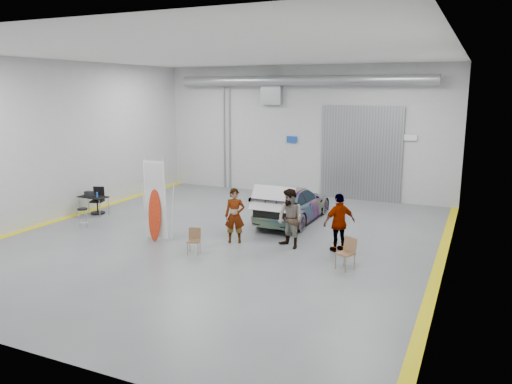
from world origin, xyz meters
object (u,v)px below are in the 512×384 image
at_px(sedan_car, 293,204).
at_px(surfboard_display, 155,207).
at_px(office_chair, 98,202).
at_px(person_c, 339,223).
at_px(work_table, 92,196).
at_px(folding_chair_far, 345,260).
at_px(person_a, 235,216).
at_px(folding_chair_near, 194,246).
at_px(shop_stool, 83,218).
at_px(person_b, 290,219).

relative_size(sedan_car, surfboard_display, 1.61).
relative_size(surfboard_display, office_chair, 2.68).
distance_m(person_c, work_table, 10.19).
relative_size(surfboard_display, folding_chair_far, 3.16).
bearing_deg(work_table, person_a, -7.97).
relative_size(person_a, surfboard_display, 0.64).
distance_m(folding_chair_near, work_table, 6.74).
bearing_deg(folding_chair_far, sedan_car, 152.69).
bearing_deg(office_chair, surfboard_display, -44.52).
bearing_deg(folding_chair_near, sedan_car, 55.10).
bearing_deg(shop_stool, surfboard_display, -3.24).
bearing_deg(surfboard_display, office_chair, 150.50).
height_order(person_a, person_c, person_c).
relative_size(person_a, work_table, 1.50).
height_order(sedan_car, folding_chair_far, sedan_car).
relative_size(person_b, shop_stool, 2.58).
height_order(shop_stool, office_chair, office_chair).
bearing_deg(office_chair, person_b, -24.61).
xyz_separation_m(shop_stool, office_chair, (-0.99, 1.93, 0.10)).
height_order(person_b, surfboard_display, surfboard_display).
xyz_separation_m(person_b, work_table, (-8.67, 0.73, -0.20)).
height_order(person_a, shop_stool, person_a).
height_order(sedan_car, folding_chair_near, sedan_car).
xyz_separation_m(person_a, shop_stool, (-5.76, -0.74, -0.54)).
bearing_deg(person_c, folding_chair_near, -17.28).
distance_m(person_a, folding_chair_near, 1.79).
distance_m(sedan_car, folding_chair_near, 5.09).
bearing_deg(surfboard_display, sedan_car, 49.76).
relative_size(sedan_car, office_chair, 4.31).
distance_m(person_c, folding_chair_near, 4.49).
relative_size(person_c, folding_chair_near, 2.35).
distance_m(sedan_car, folding_chair_far, 5.35).
bearing_deg(shop_stool, work_table, 122.65).
bearing_deg(work_table, folding_chair_far, -10.12).
distance_m(surfboard_display, office_chair, 4.82).
bearing_deg(shop_stool, person_b, 7.32).
xyz_separation_m(person_c, surfboard_display, (-5.79, -1.43, 0.23)).
bearing_deg(person_b, sedan_car, 134.68).
bearing_deg(office_chair, person_a, -28.21).
relative_size(sedan_car, shop_stool, 6.23).
distance_m(person_a, work_table, 6.92).
xyz_separation_m(sedan_car, folding_chair_near, (-1.37, -4.89, -0.42)).
bearing_deg(folding_chair_near, person_b, 16.78).
bearing_deg(work_table, surfboard_display, -23.32).
height_order(work_table, office_chair, office_chair).
xyz_separation_m(surfboard_display, office_chair, (-4.28, 2.11, -0.68)).
bearing_deg(surfboard_display, folding_chair_far, -3.55).
distance_m(sedan_car, person_a, 3.43).
relative_size(person_b, surfboard_display, 0.67).
height_order(folding_chair_far, shop_stool, folding_chair_far).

